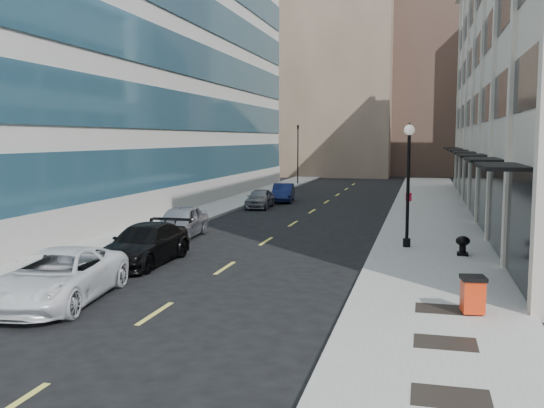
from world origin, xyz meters
The scene contains 22 objects.
ground centered at (0.00, 0.00, 0.00)m, with size 160.00×160.00×0.00m, color black.
sidewalk_right centered at (7.50, 20.00, 0.07)m, with size 5.00×80.00×0.15m, color #9B998D.
sidewalk_left centered at (-6.50, 20.00, 0.07)m, with size 3.00×80.00×0.15m, color #9B998D.
building_left centered at (-15.95, 27.00, 9.99)m, with size 16.14×46.00×20.00m.
skyline_tan_near centered at (-4.00, 68.00, 14.00)m, with size 14.00×18.00×28.00m, color #997B64.
skyline_brown centered at (8.00, 72.00, 17.00)m, with size 12.00×16.00×34.00m, color brown.
skyline_tan_far centered at (-14.00, 78.00, 11.00)m, with size 12.00×14.00×22.00m, color #997B64.
skyline_stone centered at (18.00, 66.00, 10.00)m, with size 10.00×14.00×20.00m, color #B3AA97.
grate_near centered at (7.60, -2.00, 0.15)m, with size 1.40×1.00×0.01m, color black.
grate_mid centered at (7.60, 1.00, 0.15)m, with size 1.40×1.00×0.01m, color black.
grate_far centered at (7.60, 3.80, 0.15)m, with size 1.40×1.00×0.01m, color black.
road_centerline centered at (0.00, 17.00, 0.01)m, with size 0.15×68.20×0.01m.
traffic_signal centered at (-5.50, 48.00, 5.72)m, with size 0.66×0.66×6.98m.
car_white_van centered at (-3.20, 2.34, 0.77)m, with size 2.54×5.52×1.53m, color white.
car_black_pickup centered at (-3.22, 8.02, 0.75)m, with size 2.10×5.16×1.50m, color black.
car_silver_sedan centered at (-4.24, 14.00, 0.77)m, with size 1.82×4.52×1.54m, color #9B9DA4.
car_blue_sedan centered at (-3.20, 31.36, 0.68)m, with size 1.44×4.14×1.36m, color #121A46.
car_grey_sedan centered at (-3.83, 27.00, 0.66)m, with size 1.56×3.89×1.32m, color slate.
trash_bin centered at (8.36, 3.56, 0.70)m, with size 0.71×0.75×1.01m.
lamppost centered at (6.40, 13.28, 3.26)m, with size 0.44×0.44×5.30m.
sign_post centered at (6.40, 14.99, 1.65)m, with size 0.27×0.07×2.32m.
urn_planter centered at (8.60, 11.90, 0.62)m, with size 0.56×0.56×0.77m.
Camera 1 is at (7.02, -12.85, 4.76)m, focal length 40.00 mm.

